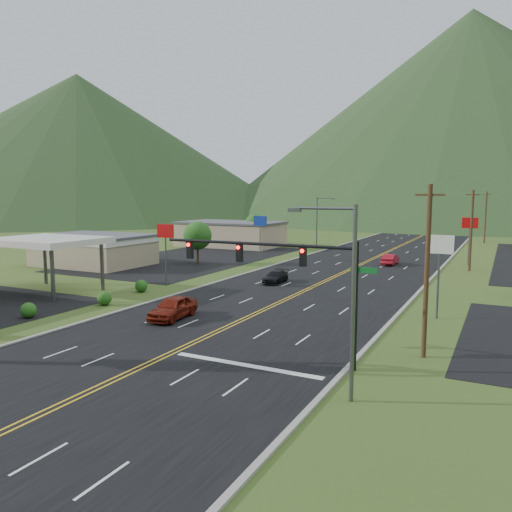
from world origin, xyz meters
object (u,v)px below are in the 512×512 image
at_px(streetlight_west, 319,219).
at_px(car_dark_mid, 275,277).
at_px(gas_canopy, 47,242).
at_px(streetlight_east, 347,289).
at_px(car_red_near, 173,308).
at_px(car_red_far, 390,260).
at_px(traffic_signal, 286,268).

bearing_deg(streetlight_west, car_dark_mid, -77.84).
bearing_deg(gas_canopy, streetlight_east, -19.88).
distance_m(streetlight_east, streetlight_west, 64.21).
distance_m(streetlight_east, car_red_near, 18.80).
bearing_deg(car_red_near, car_red_far, 71.68).
bearing_deg(gas_canopy, car_red_near, -10.80).
height_order(traffic_signal, car_red_near, traffic_signal).
bearing_deg(car_red_far, car_red_near, 77.40).
distance_m(gas_canopy, car_dark_mid, 23.10).
relative_size(streetlight_east, car_red_near, 1.81).
height_order(traffic_signal, gas_canopy, traffic_signal).
bearing_deg(car_dark_mid, streetlight_west, 99.79).
bearing_deg(streetlight_west, gas_canopy, -102.13).
bearing_deg(car_red_far, streetlight_west, -42.35).
bearing_deg(traffic_signal, car_dark_mid, 115.99).
height_order(traffic_signal, streetlight_west, streetlight_west).
xyz_separation_m(traffic_signal, car_red_far, (-2.88, 41.95, -4.60)).
distance_m(traffic_signal, car_red_far, 42.30).
relative_size(traffic_signal, gas_canopy, 1.31).
bearing_deg(traffic_signal, streetlight_east, -40.39).
bearing_deg(streetlight_west, car_red_far, -42.60).
xyz_separation_m(car_red_near, car_red_far, (8.49, 37.21, -0.12)).
height_order(car_red_near, car_dark_mid, car_red_near).
xyz_separation_m(streetlight_east, car_red_near, (-16.07, 8.74, -4.33)).
bearing_deg(streetlight_east, car_dark_mid, 120.61).
xyz_separation_m(streetlight_east, car_dark_mid, (-15.62, 26.40, -4.56)).
height_order(streetlight_west, car_red_near, streetlight_west).
xyz_separation_m(streetlight_west, car_red_far, (15.28, -14.05, -4.45)).
bearing_deg(car_red_near, streetlight_east, -34.00).
distance_m(streetlight_east, car_red_far, 46.78).
distance_m(streetlight_east, car_dark_mid, 31.01).
bearing_deg(car_red_near, traffic_signal, -28.10).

